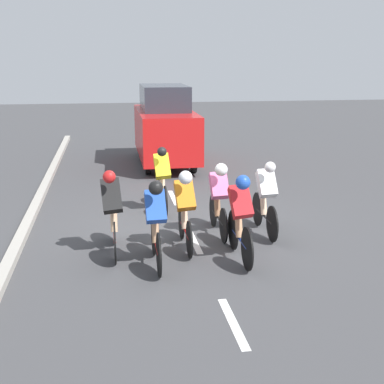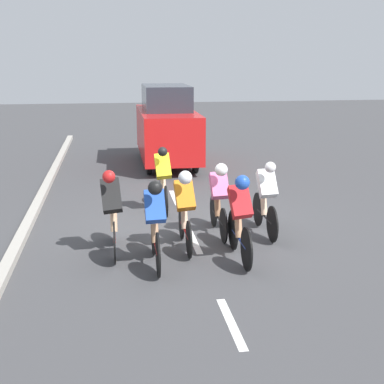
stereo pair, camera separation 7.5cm
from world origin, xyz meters
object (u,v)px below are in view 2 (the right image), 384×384
Objects in this scene: cyclist_orange at (185,207)px; support_car at (167,126)px; cyclist_white at (266,196)px; cyclist_red at (240,215)px; cyclist_black at (112,210)px; cyclist_pink at (219,196)px; cyclist_yellow at (163,178)px; cyclist_blue at (155,221)px.

support_car is (-0.49, -7.81, 0.42)m from cyclist_orange.
cyclist_red reaches higher than cyclist_white.
cyclist_red is at bearing 162.80° from cyclist_black.
support_car is (0.34, -8.49, 0.40)m from cyclist_red.
cyclist_pink is at bearing -86.51° from cyclist_red.
cyclist_black is at bearing 19.43° from cyclist_pink.
cyclist_pink is 0.90m from cyclist_white.
cyclist_red is at bearing 57.46° from cyclist_white.
cyclist_black is (1.11, 2.51, 0.03)m from cyclist_yellow.
cyclist_red is (-0.98, 3.15, 0.04)m from cyclist_yellow.
cyclist_orange is 0.98× the size of cyclist_black.
cyclist_red is at bearing 93.49° from cyclist_pink.
cyclist_black is at bearing 77.42° from support_car.
cyclist_white is (-0.90, 0.07, -0.02)m from cyclist_pink.
support_car reaches higher than cyclist_red.
cyclist_orange is 1.75m from cyclist_white.
cyclist_orange is 0.93m from cyclist_blue.
cyclist_yellow is 2.47m from cyclist_orange.
cyclist_white is 1.52m from cyclist_red.
cyclist_blue is at bearing 134.71° from cyclist_black.
support_car is (1.16, -7.21, 0.45)m from cyclist_white.
cyclist_yellow is at bearing -72.81° from cyclist_red.
cyclist_pink is 1.93m from cyclist_blue.
cyclist_blue is (0.44, 3.19, 0.02)m from cyclist_yellow.
cyclist_white is at bearing -167.69° from cyclist_black.
cyclist_red is 8.51m from support_car.
cyclist_orange is 0.97× the size of cyclist_red.
cyclist_blue reaches higher than cyclist_orange.
cyclist_black is at bearing -45.29° from cyclist_blue.
support_car reaches higher than cyclist_pink.
cyclist_blue is (1.33, 1.39, 0.00)m from cyclist_pink.
support_car is (0.26, -7.14, 0.43)m from cyclist_pink.
cyclist_pink is 0.37× the size of support_car.
cyclist_black is at bearing 1.89° from cyclist_orange.
cyclist_white is 0.38× the size of support_car.
cyclist_pink is 0.97× the size of cyclist_red.
support_car is at bearing -102.58° from cyclist_black.
cyclist_red is (-2.09, 0.65, 0.01)m from cyclist_black.
cyclist_black reaches higher than cyclist_white.
cyclist_blue is at bearing 82.23° from cyclist_yellow.
cyclist_red is (0.82, 1.28, 0.05)m from cyclist_white.
cyclist_yellow is 2.74m from cyclist_black.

